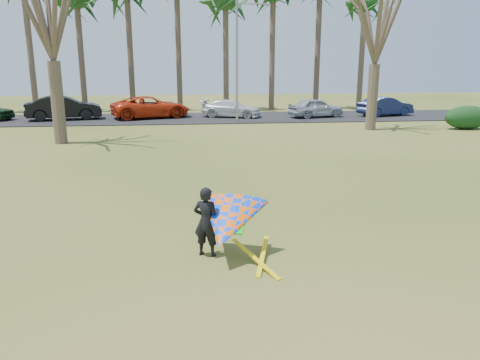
{
  "coord_description": "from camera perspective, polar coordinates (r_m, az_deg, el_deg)",
  "views": [
    {
      "loc": [
        -1.34,
        -10.12,
        4.24
      ],
      "look_at": [
        0.0,
        2.0,
        1.1
      ],
      "focal_mm": 35.0,
      "sensor_mm": 36.0,
      "label": 1
    }
  ],
  "objects": [
    {
      "name": "car_4",
      "position": [
        35.92,
        9.24,
        8.7
      ],
      "size": [
        4.46,
        2.69,
        1.42
      ],
      "primitive_type": "imported",
      "rotation": [
        0.0,
        0.0,
        1.83
      ],
      "color": "#A6ABB4",
      "rests_on": "parking_strip"
    },
    {
      "name": "kite_flyer",
      "position": [
        10.12,
        -1.75,
        -5.18
      ],
      "size": [
        2.13,
        2.39,
        2.02
      ],
      "color": "black",
      "rests_on": "ground"
    },
    {
      "name": "parking_strip",
      "position": [
        35.4,
        -4.14,
        7.56
      ],
      "size": [
        46.0,
        7.0,
        0.06
      ],
      "primitive_type": "cube",
      "color": "black",
      "rests_on": "ground"
    },
    {
      "name": "hedge_near",
      "position": [
        32.9,
        25.98,
        6.88
      ],
      "size": [
        2.96,
        1.34,
        1.48
      ],
      "primitive_type": "ellipsoid",
      "color": "#123315",
      "rests_on": "ground"
    },
    {
      "name": "streetlight",
      "position": [
        32.31,
        -0.1,
        14.83
      ],
      "size": [
        2.28,
        0.18,
        8.0
      ],
      "color": "gray",
      "rests_on": "ground"
    },
    {
      "name": "car_5",
      "position": [
        38.1,
        17.31,
        8.57
      ],
      "size": [
        4.6,
        2.64,
        1.43
      ],
      "primitive_type": "imported",
      "rotation": [
        0.0,
        0.0,
        1.85
      ],
      "color": "#19234D",
      "rests_on": "parking_strip"
    },
    {
      "name": "palm_9",
      "position": [
        44.17,
        15.01,
        20.37
      ],
      "size": [
        4.84,
        4.84,
        10.84
      ],
      "color": "#493B2C",
      "rests_on": "ground"
    },
    {
      "name": "car_3",
      "position": [
        35.53,
        -1.09,
        8.72
      ],
      "size": [
        4.79,
        3.09,
        1.29
      ],
      "primitive_type": "imported",
      "rotation": [
        0.0,
        0.0,
        1.26
      ],
      "color": "silver",
      "rests_on": "parking_strip"
    },
    {
      "name": "car_2",
      "position": [
        35.65,
        -10.84,
        8.73
      ],
      "size": [
        6.27,
        4.32,
        1.59
      ],
      "primitive_type": "imported",
      "rotation": [
        0.0,
        0.0,
        1.89
      ],
      "color": "red",
      "rests_on": "parking_strip"
    },
    {
      "name": "car_1",
      "position": [
        36.21,
        -20.67,
        8.25
      ],
      "size": [
        5.44,
        2.81,
        1.71
      ],
      "primitive_type": "imported",
      "rotation": [
        0.0,
        0.0,
        1.77
      ],
      "color": "black",
      "rests_on": "parking_strip"
    },
    {
      "name": "bare_tree_right",
      "position": [
        30.41,
        16.45,
        18.26
      ],
      "size": [
        6.27,
        6.27,
        9.21
      ],
      "color": "brown",
      "rests_on": "ground"
    },
    {
      "name": "ground",
      "position": [
        11.05,
        1.15,
        -8.12
      ],
      "size": [
        100.0,
        100.0,
        0.0
      ],
      "primitive_type": "plane",
      "color": "#295011",
      "rests_on": "ground"
    },
    {
      "name": "bare_tree_left",
      "position": [
        26.13,
        -22.36,
        19.29
      ],
      "size": [
        6.6,
        6.6,
        9.7
      ],
      "color": "#47372B",
      "rests_on": "ground"
    }
  ]
}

